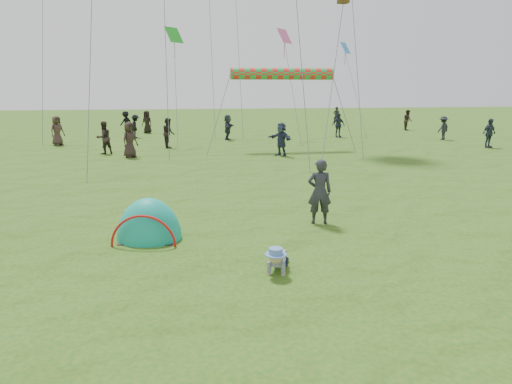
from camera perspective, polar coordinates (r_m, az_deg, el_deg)
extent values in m
plane|color=#1E5416|center=(8.50, 3.57, -10.89)|extent=(140.00, 140.00, 0.00)
ellipsoid|color=#138D70|center=(10.94, -13.14, -5.71)|extent=(1.70, 1.49, 1.94)
imported|color=#28272F|center=(11.73, 7.95, 0.04)|extent=(0.68, 0.51, 1.68)
imported|color=black|center=(27.31, -10.87, 7.28)|extent=(0.79, 0.94, 1.73)
imported|color=black|center=(33.37, -14.82, 7.96)|extent=(0.69, 1.09, 1.60)
imported|color=#2F221F|center=(23.77, -15.51, 6.30)|extent=(1.00, 1.02, 1.78)
imported|color=#29324A|center=(23.58, 3.17, 6.61)|extent=(1.28, 1.61, 1.71)
imported|color=#2D231F|center=(40.11, 18.42, 8.54)|extent=(0.81, 0.94, 1.67)
imported|color=#2B3548|center=(29.97, 27.13, 6.56)|extent=(1.08, 0.69, 1.70)
imported|color=black|center=(33.40, 22.35, 7.41)|extent=(1.18, 0.98, 1.58)
imported|color=#3F2C28|center=(30.35, -23.61, 7.03)|extent=(1.00, 1.02, 1.78)
imported|color=#29303D|center=(30.96, -3.55, 8.07)|extent=(1.00, 1.63, 1.68)
imported|color=black|center=(44.23, 10.03, 9.36)|extent=(0.74, 0.67, 1.70)
imported|color=#2E2422|center=(25.48, -18.49, 6.45)|extent=(1.06, 1.02, 1.71)
imported|color=#252D3F|center=(33.05, 10.24, 8.21)|extent=(1.04, 0.56, 1.69)
imported|color=black|center=(36.93, -15.94, 8.39)|extent=(1.25, 1.13, 1.68)
imported|color=black|center=(36.53, -13.47, 8.51)|extent=(1.00, 0.89, 1.72)
cylinder|color=red|center=(26.16, 3.31, 14.54)|extent=(5.78, 0.64, 0.64)
plane|color=#18961D|center=(29.34, -10.21, 18.76)|extent=(1.15, 1.15, 0.94)
plane|color=#C85187|center=(32.55, 3.58, 18.88)|extent=(1.20, 1.20, 0.98)
plane|color=#317ECC|center=(37.19, 11.12, 17.26)|extent=(1.04, 1.04, 0.85)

